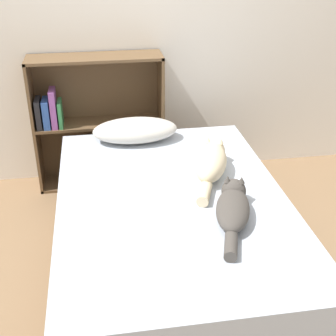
% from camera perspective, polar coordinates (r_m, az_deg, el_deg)
% --- Properties ---
extents(ground_plane, '(8.00, 8.00, 0.00)m').
position_cam_1_polar(ground_plane, '(2.77, 0.46, -12.10)').
color(ground_plane, '#846647').
extents(wall_back, '(8.00, 0.06, 2.50)m').
position_cam_1_polar(wall_back, '(3.41, -3.17, 18.99)').
color(wall_back, white).
rests_on(wall_back, ground_plane).
extents(bed, '(1.24, 1.83, 0.49)m').
position_cam_1_polar(bed, '(2.62, 0.48, -8.10)').
color(bed, brown).
rests_on(bed, ground_plane).
extents(pillow, '(0.56, 0.29, 0.15)m').
position_cam_1_polar(pillow, '(3.09, -4.03, 4.62)').
color(pillow, beige).
rests_on(pillow, bed).
extents(cat_light, '(0.30, 0.57, 0.16)m').
position_cam_1_polar(cat_light, '(2.68, 5.27, 0.75)').
color(cat_light, beige).
rests_on(cat_light, bed).
extents(cat_dark, '(0.27, 0.55, 0.15)m').
position_cam_1_polar(cat_dark, '(2.32, 7.92, -4.70)').
color(cat_dark, '#47423D').
rests_on(cat_dark, bed).
extents(bookshelf, '(0.93, 0.26, 0.97)m').
position_cam_1_polar(bookshelf, '(3.47, -9.01, 5.92)').
color(bookshelf, brown).
rests_on(bookshelf, ground_plane).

